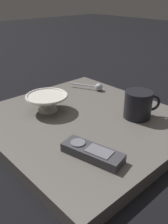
{
  "coord_description": "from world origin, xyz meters",
  "views": [
    {
      "loc": [
        0.5,
        -0.46,
        0.4
      ],
      "look_at": [
        0.0,
        -0.0,
        0.06
      ],
      "focal_mm": 39.35,
      "sensor_mm": 36.0,
      "label": 1
    }
  ],
  "objects_px": {
    "cereal_bowl": "(47,102)",
    "coffee_mug": "(138,105)",
    "teaspoon": "(97,87)",
    "tv_remote_near": "(92,153)"
  },
  "relations": [
    {
      "from": "cereal_bowl",
      "to": "coffee_mug",
      "type": "xyz_separation_m",
      "value": [
        0.23,
        0.18,
        0.01
      ]
    },
    {
      "from": "cereal_bowl",
      "to": "teaspoon",
      "type": "distance_m",
      "value": 0.25
    },
    {
      "from": "coffee_mug",
      "to": "tv_remote_near",
      "type": "xyz_separation_m",
      "value": [
        0.05,
        -0.25,
        -0.03
      ]
    },
    {
      "from": "cereal_bowl",
      "to": "tv_remote_near",
      "type": "xyz_separation_m",
      "value": [
        0.28,
        -0.07,
        -0.02
      ]
    },
    {
      "from": "teaspoon",
      "to": "coffee_mug",
      "type": "bearing_deg",
      "value": -15.32
    },
    {
      "from": "tv_remote_near",
      "to": "teaspoon",
      "type": "bearing_deg",
      "value": 133.37
    },
    {
      "from": "coffee_mug",
      "to": "tv_remote_near",
      "type": "relative_size",
      "value": 0.66
    },
    {
      "from": "teaspoon",
      "to": "tv_remote_near",
      "type": "height_order",
      "value": "teaspoon"
    },
    {
      "from": "tv_remote_near",
      "to": "cereal_bowl",
      "type": "bearing_deg",
      "value": 166.53
    },
    {
      "from": "cereal_bowl",
      "to": "tv_remote_near",
      "type": "relative_size",
      "value": 0.86
    }
  ]
}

